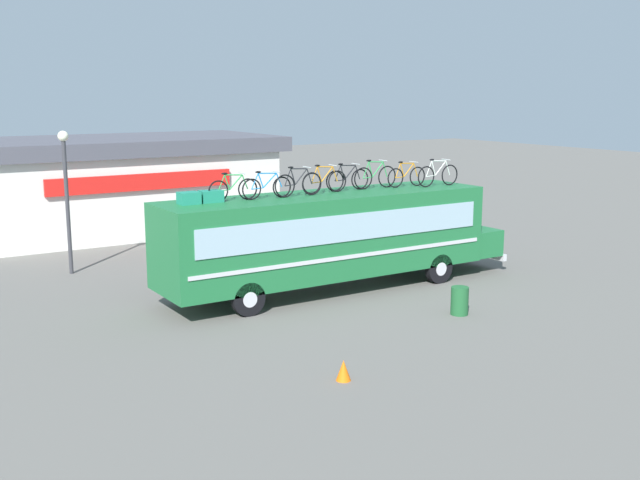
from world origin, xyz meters
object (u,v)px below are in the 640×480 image
(luggage_bag_2, at_px, (211,196))
(rooftop_bicycle_7, at_px, (406,176))
(rooftop_bicycle_3, at_px, (298,184))
(rooftop_bicycle_4, at_px, (324,181))
(rooftop_bicycle_2, at_px, (267,187))
(trash_bin, at_px, (460,301))
(rooftop_bicycle_8, at_px, (438,175))
(traffic_cone, at_px, (343,370))
(rooftop_bicycle_1, at_px, (233,189))
(rooftop_bicycle_5, at_px, (347,179))
(rooftop_bicycle_6, at_px, (375,176))
(bus, at_px, (332,235))
(street_lamp, at_px, (66,183))
(luggage_bag_1, at_px, (189,198))

(luggage_bag_2, xyz_separation_m, rooftop_bicycle_7, (7.20, -0.18, 0.19))
(rooftop_bicycle_3, xyz_separation_m, rooftop_bicycle_4, (1.13, 0.25, -0.01))
(rooftop_bicycle_2, height_order, rooftop_bicycle_7, rooftop_bicycle_7)
(rooftop_bicycle_2, bearing_deg, rooftop_bicycle_4, 4.53)
(rooftop_bicycle_2, xyz_separation_m, trash_bin, (3.91, -4.44, -3.13))
(luggage_bag_2, distance_m, rooftop_bicycle_8, 8.25)
(rooftop_bicycle_8, bearing_deg, rooftop_bicycle_7, 156.53)
(rooftop_bicycle_3, bearing_deg, traffic_cone, -113.25)
(rooftop_bicycle_1, bearing_deg, rooftop_bicycle_8, -4.19)
(rooftop_bicycle_4, distance_m, traffic_cone, 8.84)
(rooftop_bicycle_5, xyz_separation_m, rooftop_bicycle_7, (2.26, -0.27, -0.01))
(rooftop_bicycle_6, bearing_deg, rooftop_bicycle_2, -176.67)
(bus, distance_m, street_lamp, 9.66)
(bus, bearing_deg, trash_bin, -70.27)
(bus, height_order, rooftop_bicycle_5, rooftop_bicycle_5)
(luggage_bag_1, height_order, rooftop_bicycle_6, rooftop_bicycle_6)
(rooftop_bicycle_5, bearing_deg, rooftop_bicycle_4, -173.01)
(rooftop_bicycle_5, distance_m, street_lamp, 9.91)
(rooftop_bicycle_4, xyz_separation_m, traffic_cone, (-4.07, -7.11, -3.33))
(rooftop_bicycle_4, bearing_deg, trash_bin, -69.68)
(rooftop_bicycle_4, relative_size, rooftop_bicycle_8, 0.94)
(luggage_bag_1, height_order, luggage_bag_2, luggage_bag_1)
(bus, bearing_deg, rooftop_bicycle_8, -4.87)
(luggage_bag_2, bearing_deg, trash_bin, -39.28)
(luggage_bag_1, bearing_deg, rooftop_bicycle_1, -2.07)
(rooftop_bicycle_3, relative_size, rooftop_bicycle_6, 0.98)
(luggage_bag_1, height_order, rooftop_bicycle_5, rooftop_bicycle_5)
(luggage_bag_2, distance_m, trash_bin, 7.90)
(rooftop_bicycle_6, xyz_separation_m, street_lamp, (-8.52, 6.60, -0.33))
(bus, bearing_deg, rooftop_bicycle_4, 120.14)
(rooftop_bicycle_3, bearing_deg, rooftop_bicycle_1, 174.45)
(luggage_bag_2, relative_size, rooftop_bicycle_5, 0.40)
(street_lamp, bearing_deg, rooftop_bicycle_4, -46.03)
(rooftop_bicycle_1, relative_size, rooftop_bicycle_7, 1.00)
(street_lamp, bearing_deg, traffic_cone, -80.25)
(rooftop_bicycle_6, bearing_deg, bus, -170.66)
(rooftop_bicycle_1, height_order, rooftop_bicycle_6, rooftop_bicycle_6)
(rooftop_bicycle_2, bearing_deg, bus, -1.70)
(rooftop_bicycle_5, relative_size, rooftop_bicycle_8, 0.94)
(rooftop_bicycle_8, distance_m, traffic_cone, 11.09)
(rooftop_bicycle_1, distance_m, rooftop_bicycle_5, 4.25)
(street_lamp, bearing_deg, rooftop_bicycle_1, -64.76)
(rooftop_bicycle_4, height_order, trash_bin, rooftop_bicycle_4)
(luggage_bag_2, distance_m, rooftop_bicycle_4, 3.97)
(rooftop_bicycle_1, height_order, rooftop_bicycle_3, rooftop_bicycle_3)
(luggage_bag_1, bearing_deg, rooftop_bicycle_5, 1.13)
(bus, xyz_separation_m, rooftop_bicycle_5, (0.83, 0.36, 1.72))
(rooftop_bicycle_5, bearing_deg, rooftop_bicycle_1, -177.82)
(rooftop_bicycle_2, xyz_separation_m, rooftop_bicycle_8, (6.46, -0.42, 0.04))
(luggage_bag_1, relative_size, rooftop_bicycle_6, 0.34)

